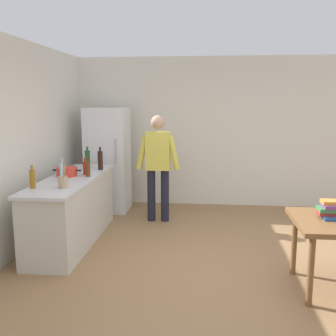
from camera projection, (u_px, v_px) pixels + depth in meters
name	position (u px, v px, depth m)	size (l,w,h in m)	color
ground_plane	(221.00, 272.00, 4.42)	(14.00, 14.00, 0.00)	#936D47
wall_back	(217.00, 132.00, 7.12)	(6.40, 0.12, 2.70)	silver
wall_left	(3.00, 150.00, 4.63)	(0.12, 5.60, 2.70)	silver
kitchen_counter	(73.00, 210.00, 5.31)	(0.64, 2.20, 0.90)	beige
refrigerator	(108.00, 160.00, 6.80)	(0.70, 0.67, 1.80)	white
person	(158.00, 161.00, 6.15)	(0.70, 0.22, 1.70)	#1E1E2D
cooking_pot	(67.00, 172.00, 5.35)	(0.40, 0.28, 0.12)	red
utensil_jar	(63.00, 181.00, 4.61)	(0.11, 0.11, 0.32)	tan
bottle_sauce_red	(85.00, 168.00, 5.44)	(0.06, 0.06, 0.24)	#B22319
bottle_water_clear	(63.00, 172.00, 4.95)	(0.07, 0.07, 0.30)	silver
bottle_beer_brown	(88.00, 169.00, 5.30)	(0.06, 0.06, 0.26)	#5B3314
bottle_wine_green	(87.00, 159.00, 5.89)	(0.08, 0.08, 0.34)	#1E5123
bottle_oil_amber	(32.00, 179.00, 4.58)	(0.06, 0.06, 0.28)	#996619
bottle_wine_dark	(100.00, 160.00, 5.82)	(0.08, 0.08, 0.34)	black
book_stack	(333.00, 210.00, 3.92)	(0.27, 0.22, 0.18)	#284C8E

